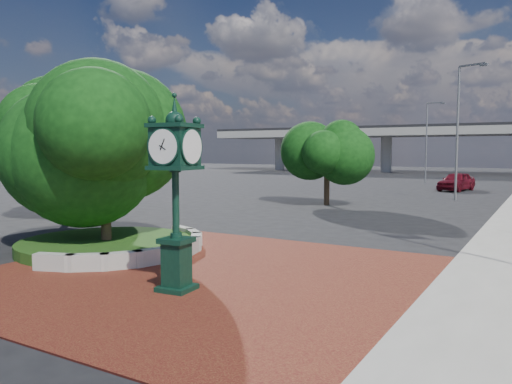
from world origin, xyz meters
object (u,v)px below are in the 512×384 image
object	(u,v)px
street_lamp_far	(428,136)
post_clock	(176,186)
street_lamp_near	(461,122)
parked_car	(456,181)

from	to	relation	value
street_lamp_far	post_clock	bearing A→B (deg)	-85.77
post_clock	street_lamp_near	distance (m)	28.65
post_clock	street_lamp_near	xyz separation A→B (m)	(2.43, 28.40, 2.90)
street_lamp_near	street_lamp_far	bearing A→B (deg)	108.10
parked_car	street_lamp_far	distance (m)	10.58
street_lamp_near	street_lamp_far	xyz separation A→B (m)	(-5.86, 17.91, -0.50)
parked_car	street_lamp_far	world-z (taller)	street_lamp_far
post_clock	street_lamp_near	size ratio (longest dim) A/B	0.51
post_clock	street_lamp_far	size ratio (longest dim) A/B	0.57
street_lamp_near	street_lamp_far	world-z (taller)	street_lamp_near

